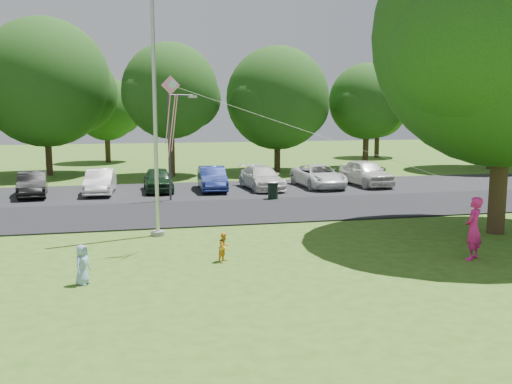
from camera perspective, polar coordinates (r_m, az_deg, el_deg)
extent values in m
plane|color=#345C18|center=(16.44, 3.61, -7.50)|extent=(120.00, 120.00, 0.00)
cube|color=black|center=(24.97, -2.24, -1.92)|extent=(60.00, 6.00, 0.06)
cube|color=black|center=(31.30, -4.44, 0.16)|extent=(42.00, 7.00, 0.06)
cylinder|color=#B7BABF|center=(20.19, -10.12, 9.69)|extent=(0.14, 0.14, 10.00)
cylinder|color=gray|center=(20.66, -9.77, -4.08)|extent=(0.50, 0.50, 0.16)
cylinder|color=#3F3F44|center=(27.76, -8.64, 4.42)|extent=(0.10, 0.10, 5.24)
cylinder|color=#3F3F44|center=(27.90, -7.55, 9.58)|extent=(1.20, 0.38, 0.07)
cube|color=silver|center=(28.12, -6.36, 9.47)|extent=(0.43, 0.29, 0.12)
cylinder|color=black|center=(28.13, 1.71, 0.00)|extent=(0.49, 0.49, 0.79)
cylinder|color=black|center=(28.08, 1.71, 0.84)|extent=(0.53, 0.53, 0.04)
cylinder|color=#332316|center=(22.23, 23.08, 1.01)|extent=(0.62, 0.62, 3.80)
sphere|color=#15380F|center=(22.22, 23.87, 14.32)|extent=(9.31, 9.31, 9.31)
sphere|color=#15380F|center=(20.16, 21.43, 13.81)|extent=(5.59, 5.59, 5.59)
sphere|color=#15380F|center=(20.04, 20.07, 13.35)|extent=(4.84, 4.84, 4.84)
cylinder|color=#332316|center=(40.81, -20.03, 3.81)|extent=(0.44, 0.44, 3.19)
sphere|color=#15380F|center=(40.74, -20.36, 10.23)|extent=(8.50, 8.50, 8.50)
sphere|color=#15380F|center=(41.37, -17.50, 9.44)|extent=(5.53, 5.53, 5.53)
sphere|color=#15380F|center=(39.93, -22.97, 9.52)|extent=(5.10, 5.10, 5.10)
cylinder|color=#332316|center=(38.27, -8.46, 4.13)|extent=(0.44, 0.44, 3.43)
sphere|color=#15380F|center=(38.19, -8.59, 9.98)|extent=(6.27, 6.27, 6.27)
sphere|color=#15380F|center=(38.93, -6.55, 9.29)|extent=(4.07, 4.07, 4.07)
sphere|color=#15380F|center=(37.32, -10.43, 9.49)|extent=(3.76, 3.76, 3.76)
cylinder|color=#332316|center=(40.83, 2.14, 3.93)|extent=(0.44, 0.44, 2.66)
sphere|color=#15380F|center=(40.72, 2.17, 9.37)|extent=(7.27, 7.27, 7.27)
sphere|color=#15380F|center=(41.86, 4.09, 8.58)|extent=(4.72, 4.72, 4.72)
sphere|color=#15380F|center=(39.47, 0.45, 8.88)|extent=(4.36, 4.36, 4.36)
cylinder|color=#332316|center=(43.86, 10.91, 4.33)|extent=(0.44, 0.44, 3.02)
sphere|color=#15380F|center=(43.76, 11.04, 8.89)|extent=(5.67, 5.67, 5.67)
sphere|color=#15380F|center=(44.80, 12.23, 8.30)|extent=(3.68, 3.68, 3.68)
sphere|color=#15380F|center=(42.66, 10.00, 8.56)|extent=(3.40, 3.40, 3.40)
cylinder|color=#332316|center=(45.89, 22.41, 4.28)|extent=(0.44, 0.44, 3.42)
sphere|color=#15380F|center=(45.85, 22.75, 10.24)|extent=(8.77, 8.77, 8.77)
sphere|color=#15380F|center=(47.69, 24.04, 9.28)|extent=(5.70, 5.70, 5.70)
sphere|color=#15380F|center=(43.93, 21.66, 9.84)|extent=(5.26, 5.26, 5.26)
cylinder|color=#332316|center=(49.28, -14.61, 4.40)|extent=(0.44, 0.44, 2.60)
sphere|color=#15380F|center=(49.18, -14.74, 8.02)|extent=(5.20, 5.20, 5.20)
sphere|color=#15380F|center=(49.68, -13.35, 7.62)|extent=(3.38, 3.38, 3.38)
sphere|color=#15380F|center=(48.57, -15.99, 7.67)|extent=(3.12, 3.12, 3.12)
cylinder|color=#332316|center=(53.71, 11.99, 4.79)|extent=(0.44, 0.44, 2.60)
sphere|color=#15380F|center=(53.61, 12.09, 8.12)|extent=(5.20, 5.20, 5.20)
sphere|color=#15380F|center=(54.58, 12.97, 7.68)|extent=(3.38, 3.38, 3.38)
sphere|color=#15380F|center=(52.59, 11.35, 7.86)|extent=(3.12, 3.12, 3.12)
imported|color=black|center=(31.02, -21.45, 0.76)|extent=(1.72, 3.96, 1.27)
imported|color=silver|center=(30.81, -15.33, 1.02)|extent=(1.61, 3.99, 1.29)
imported|color=black|center=(31.02, -9.76, 1.23)|extent=(1.51, 3.74, 1.27)
imported|color=navy|center=(31.07, -4.40, 1.36)|extent=(1.58, 4.01, 1.30)
imported|color=silver|center=(31.47, 0.57, 1.43)|extent=(2.09, 4.44, 1.25)
imported|color=silver|center=(32.48, 6.28, 1.61)|extent=(2.27, 4.62, 1.26)
imported|color=silver|center=(33.55, 10.92, 1.92)|extent=(2.10, 4.50, 1.49)
imported|color=#DD1D84|center=(18.18, 20.92, -3.42)|extent=(0.83, 0.78, 1.90)
imported|color=orange|center=(16.92, -3.20, -5.52)|extent=(0.53, 0.53, 0.87)
imported|color=#88A5D1|center=(15.38, -16.98, -6.96)|extent=(0.54, 0.61, 1.05)
cube|color=pink|center=(18.07, -8.54, 10.53)|extent=(0.59, 0.08, 0.59)
cube|color=#8CC6E5|center=(18.05, -8.37, 10.60)|extent=(0.28, 0.05, 0.28)
cylinder|color=white|center=(17.37, 6.38, 5.63)|extent=(8.62, 3.26, 3.06)
cylinder|color=pink|center=(18.06, -8.79, 7.21)|extent=(0.19, 0.25, 1.57)
cylinder|color=pink|center=(18.12, -8.15, 6.84)|extent=(0.22, 0.41, 1.79)
cylinder|color=pink|center=(17.99, -8.43, 6.43)|extent=(0.24, 0.60, 2.00)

